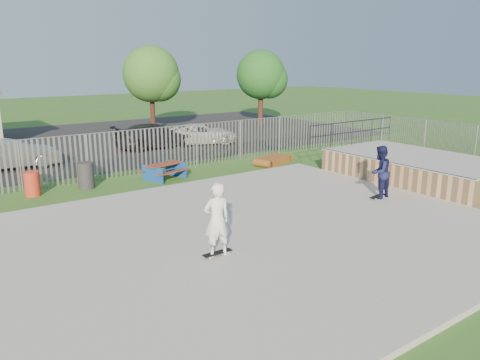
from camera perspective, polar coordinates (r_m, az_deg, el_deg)
ground at (r=13.52m, az=1.00°, el=-6.93°), size 120.00×120.00×0.00m
concrete_slab at (r=13.49m, az=1.00°, el=-6.64°), size 15.00×12.00×0.15m
quarter_pipe at (r=20.81m, az=20.68°, el=1.33°), size 5.50×7.05×2.19m
fence at (r=17.43m, az=-5.35°, el=1.32°), size 26.04×16.02×2.00m
picnic_table at (r=20.18m, az=-9.18°, el=1.09°), size 1.92×1.72×0.68m
funbox at (r=22.96m, az=4.08°, el=2.41°), size 1.98×1.37×0.36m
trash_bin_red at (r=19.06m, az=-24.00°, el=-0.43°), size 0.55×0.55×0.92m
trash_bin_grey at (r=19.39m, az=-18.27°, el=0.53°), size 0.63×0.63×1.04m
parking_lot at (r=30.45m, az=-20.91°, el=4.12°), size 40.00×18.00×0.02m
car_silver at (r=24.11m, az=-26.07°, el=2.82°), size 4.20×1.59×1.37m
car_dark at (r=27.46m, az=-10.25°, el=5.32°), size 4.87×2.11×1.39m
car_white at (r=28.44m, az=-4.78°, el=5.62°), size 4.80×3.37×1.22m
tree_mid at (r=33.61m, az=-10.80°, el=12.55°), size 3.86×3.86×5.96m
tree_right at (r=36.81m, az=2.54°, el=12.68°), size 3.73×3.73×5.75m
skateboard_a at (r=17.44m, az=16.44°, el=-1.96°), size 0.82×0.32×0.08m
skateboard_b at (r=11.93m, az=-2.77°, el=-8.96°), size 0.80×0.21×0.08m
skater_navy at (r=17.22m, az=16.65°, el=0.93°), size 1.02×0.85×1.89m
skater_white at (r=11.60m, az=-2.82°, el=-4.85°), size 0.75×0.56×1.89m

